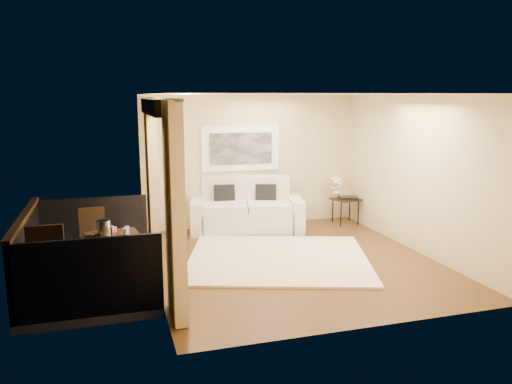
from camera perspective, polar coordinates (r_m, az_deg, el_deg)
name	(u,v)px	position (r m, az deg, el deg)	size (l,w,h in m)	color
floor	(293,261)	(8.31, 4.30, -7.86)	(5.00, 5.00, 0.00)	#563919
room_shell	(157,107)	(7.38, -11.29, 9.54)	(5.00, 6.40, 5.00)	white
balcony	(81,270)	(7.77, -19.38, -8.44)	(1.81, 2.60, 1.17)	#605B56
curtains	(161,188)	(7.50, -10.80, 0.47)	(0.16, 4.80, 2.64)	#CEB57F
artwork	(241,148)	(10.20, -1.74, 5.00)	(1.62, 0.07, 0.92)	white
rug	(278,259)	(8.35, 2.54, -7.61)	(2.93, 2.56, 0.04)	#FCE7CA
sofa	(247,212)	(10.06, -1.08, -2.26)	(2.37, 1.39, 1.07)	silver
side_table	(346,201)	(10.71, 10.22, -1.02)	(0.61, 0.61, 0.54)	black
tray	(348,198)	(10.64, 10.51, -0.66)	(0.38, 0.28, 0.05)	black
orchid	(337,186)	(10.69, 9.21, 0.65)	(0.26, 0.18, 0.49)	white
bistro_table	(113,241)	(7.04, -16.02, -5.43)	(0.78, 0.78, 0.82)	black
balcony_chair_far	(92,230)	(8.53, -18.19, -4.13)	(0.43, 0.43, 0.93)	black
balcony_chair_near	(45,261)	(6.90, -22.93, -7.27)	(0.47, 0.47, 1.06)	black
ice_bucket	(104,228)	(7.06, -17.03, -3.91)	(0.18, 0.18, 0.20)	silver
candle	(115,229)	(7.18, -15.86, -4.13)	(0.06, 0.06, 0.07)	red
vase	(112,233)	(6.82, -16.13, -4.47)	(0.04, 0.04, 0.18)	white
glass_a	(125,232)	(6.89, -14.73, -4.49)	(0.06, 0.06, 0.12)	silver
glass_b	(127,231)	(6.97, -14.53, -4.30)	(0.06, 0.06, 0.12)	silver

